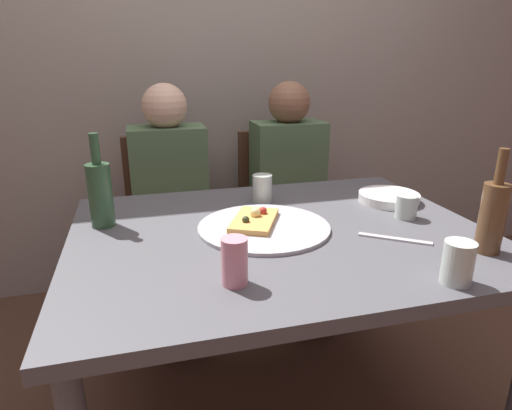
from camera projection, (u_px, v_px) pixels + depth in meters
back_wall at (211, 53)px, 2.39m from camera, size 6.00×0.10×2.60m
dining_table at (280, 253)px, 1.45m from camera, size 1.32×1.03×0.75m
pizza_tray at (264, 227)px, 1.43m from camera, size 0.43×0.43×0.01m
pizza_slice_last at (254, 219)px, 1.45m from camera, size 0.21×0.25×0.05m
wine_bottle at (100, 193)px, 1.43m from camera, size 0.08×0.08×0.31m
beer_bottle at (493, 215)px, 1.23m from camera, size 0.07×0.07×0.30m
tumbler_near at (262, 188)px, 1.69m from camera, size 0.08×0.08×0.11m
tumbler_far at (406, 207)px, 1.52m from camera, size 0.07×0.07×0.08m
wine_glass at (458, 263)px, 1.08m from camera, size 0.08×0.08×0.11m
soda_can at (235, 261)px, 1.07m from camera, size 0.07×0.07×0.12m
plate_stack at (389, 197)px, 1.70m from camera, size 0.23×0.23×0.03m
table_knife at (395, 239)px, 1.35m from camera, size 0.19×0.15×0.01m
chair_left at (171, 213)px, 2.26m from camera, size 0.44×0.44×0.90m
chair_right at (283, 204)px, 2.41m from camera, size 0.44×0.44×0.90m
guest_in_sweater at (172, 199)px, 2.08m from camera, size 0.36×0.56×1.17m
guest_in_beanie at (293, 189)px, 2.23m from camera, size 0.36×0.56×1.17m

